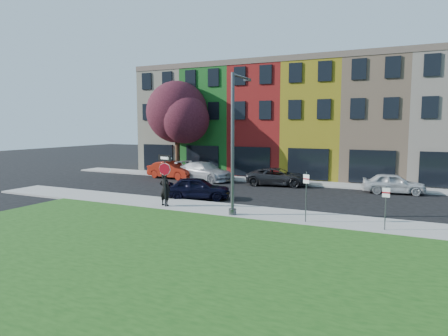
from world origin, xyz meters
The scene contains 16 objects.
ground centered at (0.00, 0.00, 0.00)m, with size 120.00×120.00×0.00m, color black.
sidewalk_near centered at (2.00, 3.00, 0.06)m, with size 40.00×3.00×0.12m, color gray.
sidewalk_far centered at (-3.00, 15.00, 0.06)m, with size 40.00×2.40×0.12m, color gray.
grass_park centered at (8.00, -6.00, 0.05)m, with size 40.00×16.00×0.10m, color #1B4413.
rowhouse_block centered at (-2.50, 21.18, 4.99)m, with size 30.00×10.12×10.00m.
stop_sign centered at (-4.67, 2.10, 2.21)m, with size 1.02×0.32×2.94m.
man centered at (-4.83, 2.31, 1.08)m, with size 0.73×0.51×1.93m, color black.
sedan_near centered at (-4.47, 5.45, 0.71)m, with size 4.51×3.02×1.43m, color black.
parked_car_red centered at (-11.38, 13.05, 0.76)m, with size 4.76×2.17×1.51m, color maroon.
parked_car_silver centered at (-8.17, 13.18, 0.78)m, with size 5.77×3.40×1.57m, color #A2A3A7.
parked_car_dark centered at (-1.61, 13.19, 0.68)m, with size 5.21×3.00×1.37m, color black.
parked_car_white centered at (6.75, 13.19, 0.70)m, with size 4.34×2.29×1.41m, color silver.
street_lamp centered at (-0.39, 2.12, 3.77)m, with size 0.42×2.58×7.23m.
parking_sign_a centered at (3.41, 2.03, 1.61)m, with size 0.31×0.13×2.42m.
parking_sign_b centered at (6.95, 2.10, 1.35)m, with size 0.32×0.09×1.94m.
tree_purple centered at (-11.87, 15.03, 5.76)m, with size 6.80×5.95×8.62m.
Camera 1 is at (8.03, -16.55, 4.76)m, focal length 32.00 mm.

